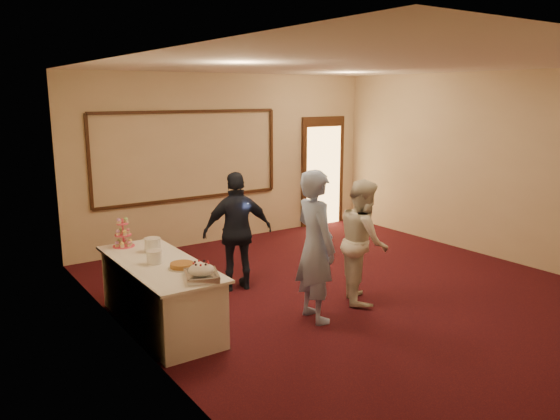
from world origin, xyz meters
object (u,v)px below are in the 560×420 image
(cupcake_stand, at_px, (123,236))
(guest, at_px, (238,231))
(pavlova_tray, at_px, (201,272))
(tart, at_px, (182,266))
(plate_stack_a, at_px, (154,257))
(plate_stack_b, at_px, (153,245))
(man, at_px, (315,246))
(woman, at_px, (363,241))
(buffet_table, at_px, (160,294))

(cupcake_stand, height_order, guest, guest)
(pavlova_tray, distance_m, tart, 0.43)
(plate_stack_a, bearing_deg, plate_stack_b, 70.65)
(pavlova_tray, height_order, man, man)
(tart, height_order, guest, guest)
(plate_stack_b, bearing_deg, cupcake_stand, 117.72)
(pavlova_tray, relative_size, plate_stack_a, 2.94)
(plate_stack_a, height_order, woman, woman)
(plate_stack_a, bearing_deg, tart, -62.48)
(buffet_table, height_order, pavlova_tray, pavlova_tray)
(cupcake_stand, distance_m, guest, 1.51)
(plate_stack_b, bearing_deg, tart, -88.83)
(cupcake_stand, relative_size, woman, 0.25)
(cupcake_stand, xyz_separation_m, plate_stack_a, (0.05, -0.88, -0.07))
(cupcake_stand, distance_m, woman, 3.03)
(tart, bearing_deg, cupcake_stand, 100.84)
(buffet_table, distance_m, plate_stack_a, 0.46)
(tart, relative_size, guest, 0.18)
(pavlova_tray, bearing_deg, buffet_table, 100.29)
(cupcake_stand, xyz_separation_m, man, (1.70, -1.71, -0.01))
(buffet_table, relative_size, cupcake_stand, 5.30)
(man, bearing_deg, woman, -74.56)
(plate_stack_b, xyz_separation_m, man, (1.48, -1.30, 0.05))
(plate_stack_b, relative_size, woman, 0.13)
(cupcake_stand, xyz_separation_m, tart, (0.23, -1.22, -0.11))
(tart, distance_m, man, 1.55)
(buffet_table, distance_m, pavlova_tray, 0.93)
(guest, bearing_deg, plate_stack_a, 38.34)
(pavlova_tray, xyz_separation_m, guest, (1.22, 1.36, -0.03))
(buffet_table, height_order, cupcake_stand, cupcake_stand)
(pavlova_tray, distance_m, woman, 2.34)
(pavlova_tray, xyz_separation_m, man, (1.45, -0.06, 0.06))
(plate_stack_a, height_order, man, man)
(cupcake_stand, bearing_deg, plate_stack_b, -62.28)
(pavlova_tray, distance_m, man, 1.45)
(buffet_table, xyz_separation_m, man, (1.59, -0.86, 0.51))
(man, bearing_deg, pavlova_tray, 94.09)
(pavlova_tray, xyz_separation_m, cupcake_stand, (-0.26, 1.65, 0.07))
(plate_stack_a, xyz_separation_m, plate_stack_b, (0.16, 0.46, 0.01))
(cupcake_stand, relative_size, guest, 0.24)
(pavlova_tray, xyz_separation_m, plate_stack_a, (-0.20, 0.77, 0.00))
(pavlova_tray, xyz_separation_m, plate_stack_b, (-0.04, 1.24, 0.01))
(woman, relative_size, guest, 0.98)
(plate_stack_b, xyz_separation_m, tart, (0.02, -0.81, -0.05))
(cupcake_stand, height_order, plate_stack_a, cupcake_stand)
(plate_stack_a, xyz_separation_m, guest, (1.42, 0.58, -0.03))
(man, xyz_separation_m, guest, (-0.23, 1.42, -0.09))
(woman, bearing_deg, man, 131.66)
(cupcake_stand, relative_size, plate_stack_b, 1.98)
(plate_stack_b, bearing_deg, woman, -25.90)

